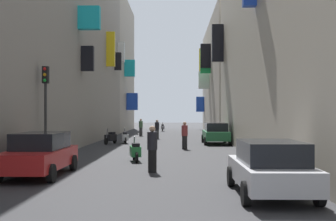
% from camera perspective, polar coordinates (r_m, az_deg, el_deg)
% --- Properties ---
extents(ground_plane, '(140.00, 140.00, 0.00)m').
position_cam_1_polar(ground_plane, '(32.36, -0.92, -4.29)').
color(ground_plane, '#2D2D30').
extents(building_left_mid_b, '(7.37, 15.95, 16.47)m').
position_cam_1_polar(building_left_mid_b, '(55.38, -8.44, 5.86)').
color(building_left_mid_b, '#9E9384').
rests_on(building_left_mid_b, ground).
extents(building_right_near, '(6.94, 34.99, 14.10)m').
position_cam_1_polar(building_right_near, '(21.48, 20.22, 12.68)').
color(building_right_near, '#BCB29E').
rests_on(building_right_near, ground).
extents(building_right_mid_b, '(7.23, 24.06, 12.83)m').
position_cam_1_polar(building_right_mid_b, '(50.88, 8.86, 4.37)').
color(building_right_mid_b, '#B2A899').
rests_on(building_right_mid_b, ground).
extents(parked_car_red, '(1.89, 4.39, 1.52)m').
position_cam_1_polar(parked_car_red, '(15.81, -16.70, -5.50)').
color(parked_car_red, '#B21E1E').
rests_on(parked_car_red, ground).
extents(parked_car_green, '(1.86, 4.33, 1.52)m').
position_cam_1_polar(parked_car_green, '(31.11, 6.38, -2.99)').
color(parked_car_green, '#236638').
rests_on(parked_car_green, ground).
extents(parked_car_silver, '(1.91, 4.20, 1.47)m').
position_cam_1_polar(parked_car_silver, '(11.85, 13.46, -7.34)').
color(parked_car_silver, '#B7B7BC').
rests_on(parked_car_silver, ground).
extents(scooter_green, '(0.64, 1.83, 1.13)m').
position_cam_1_polar(scooter_green, '(19.74, -4.38, -5.44)').
color(scooter_green, '#287F3D').
rests_on(scooter_green, ground).
extents(scooter_black, '(0.75, 1.93, 1.13)m').
position_cam_1_polar(scooter_black, '(31.11, -7.64, -3.59)').
color(scooter_black, black).
rests_on(scooter_black, ground).
extents(scooter_silver, '(0.49, 1.83, 1.13)m').
position_cam_1_polar(scooter_silver, '(53.01, -0.72, -2.27)').
color(scooter_silver, '#ADADB2').
rests_on(scooter_silver, ground).
extents(scooter_white, '(0.64, 1.92, 1.13)m').
position_cam_1_polar(scooter_white, '(31.55, -5.74, -3.55)').
color(scooter_white, silver).
rests_on(scooter_white, ground).
extents(pedestrian_crossing, '(0.40, 0.40, 1.66)m').
position_cam_1_polar(pedestrian_crossing, '(37.05, -1.47, -2.52)').
color(pedestrian_crossing, '#2F2F2F').
rests_on(pedestrian_crossing, ground).
extents(pedestrian_near_left, '(0.40, 0.40, 1.69)m').
position_cam_1_polar(pedestrian_near_left, '(41.69, -3.64, -2.26)').
color(pedestrian_near_left, '#373737').
rests_on(pedestrian_near_left, ground).
extents(pedestrian_near_right, '(0.46, 0.46, 1.74)m').
position_cam_1_polar(pedestrian_near_right, '(16.03, -2.10, -5.15)').
color(pedestrian_near_right, black).
rests_on(pedestrian_near_right, ground).
extents(pedestrian_mid_street, '(0.51, 0.51, 1.69)m').
position_cam_1_polar(pedestrian_mid_street, '(26.31, 2.23, -3.35)').
color(pedestrian_mid_street, black).
rests_on(pedestrian_mid_street, ground).
extents(traffic_light_near_corner, '(0.26, 0.34, 4.28)m').
position_cam_1_polar(traffic_light_near_corner, '(19.63, -16.01, 1.71)').
color(traffic_light_near_corner, '#2D2D2D').
rests_on(traffic_light_near_corner, ground).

